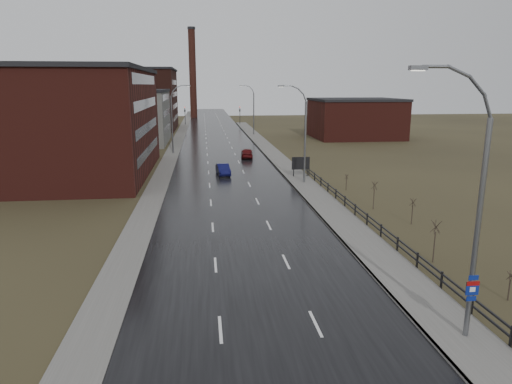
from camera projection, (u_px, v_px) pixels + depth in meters
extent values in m
plane|color=#2D2819|center=(283.00, 380.00, 17.94)|extent=(320.00, 320.00, 0.00)
cube|color=black|center=(221.00, 155.00, 75.96)|extent=(14.00, 300.00, 0.06)
cube|color=#595651|center=(304.00, 185.00, 52.72)|extent=(3.20, 180.00, 0.18)
cube|color=slate|center=(291.00, 185.00, 52.55)|extent=(0.16, 180.00, 0.18)
cube|color=#595651|center=(171.00, 155.00, 75.03)|extent=(2.40, 260.00, 0.12)
cube|color=#471914|center=(59.00, 124.00, 57.63)|extent=(22.00, 28.00, 13.00)
cube|color=black|center=(53.00, 69.00, 56.08)|extent=(22.44, 28.56, 0.50)
cube|color=black|center=(149.00, 150.00, 59.65)|extent=(0.06, 22.40, 1.20)
cube|color=black|center=(148.00, 127.00, 58.97)|extent=(0.06, 22.40, 1.20)
cube|color=black|center=(146.00, 104.00, 58.28)|extent=(0.06, 22.40, 1.20)
cube|color=black|center=(145.00, 79.00, 57.59)|extent=(0.06, 22.40, 1.20)
cube|color=slate|center=(126.00, 118.00, 90.22)|extent=(16.00, 20.00, 10.00)
cube|color=black|center=(124.00, 91.00, 89.02)|extent=(16.32, 20.40, 0.50)
cube|color=black|center=(167.00, 128.00, 91.57)|extent=(0.06, 16.00, 1.20)
cube|color=black|center=(167.00, 112.00, 90.88)|extent=(0.06, 16.00, 1.20)
cube|color=black|center=(166.00, 97.00, 90.19)|extent=(0.06, 16.00, 1.20)
cube|color=#331611|center=(124.00, 100.00, 118.10)|extent=(26.00, 24.00, 15.00)
cube|color=black|center=(122.00, 69.00, 116.33)|extent=(26.52, 24.48, 0.50)
cube|color=black|center=(176.00, 117.00, 120.58)|extent=(0.06, 19.20, 1.20)
cube|color=black|center=(175.00, 106.00, 119.89)|extent=(0.06, 19.20, 1.20)
cube|color=black|center=(175.00, 94.00, 119.21)|extent=(0.06, 19.20, 1.20)
cube|color=black|center=(174.00, 82.00, 118.52)|extent=(0.06, 19.20, 1.20)
cube|color=#471914|center=(355.00, 119.00, 99.71)|extent=(18.00, 16.00, 8.00)
cube|color=black|center=(356.00, 100.00, 98.74)|extent=(18.36, 16.32, 0.50)
cylinder|color=#331611|center=(193.00, 74.00, 158.90)|extent=(2.40, 2.40, 30.00)
cylinder|color=black|center=(191.00, 28.00, 155.41)|extent=(2.70, 2.70, 0.80)
cylinder|color=slate|center=(477.00, 235.00, 19.71)|extent=(0.24, 0.24, 10.00)
cylinder|color=slate|center=(487.00, 107.00, 18.44)|extent=(0.57, 0.14, 1.12)
cylinder|color=slate|center=(477.00, 86.00, 18.19)|extent=(0.91, 0.14, 0.91)
cylinder|color=slate|center=(459.00, 72.00, 17.98)|extent=(1.12, 0.14, 0.57)
cylinder|color=slate|center=(437.00, 67.00, 17.83)|extent=(1.15, 0.14, 0.14)
cube|color=slate|center=(418.00, 68.00, 17.75)|extent=(0.70, 0.28, 0.18)
cube|color=silver|center=(418.00, 70.00, 17.78)|extent=(0.50, 0.20, 0.04)
cube|color=navy|center=(474.00, 278.00, 20.04)|extent=(0.45, 0.04, 0.22)
cube|color=navy|center=(472.00, 288.00, 20.15)|extent=(0.60, 0.04, 0.65)
cube|color=maroon|center=(473.00, 283.00, 20.09)|extent=(0.60, 0.04, 0.20)
cube|color=navy|center=(471.00, 299.00, 20.27)|extent=(0.45, 0.04, 0.22)
cube|color=silver|center=(473.00, 289.00, 20.15)|extent=(0.26, 0.02, 0.22)
cylinder|color=slate|center=(305.00, 143.00, 52.65)|extent=(0.24, 0.24, 9.50)
cylinder|color=slate|center=(305.00, 98.00, 51.45)|extent=(0.51, 0.14, 0.98)
cylinder|color=slate|center=(301.00, 91.00, 51.24)|extent=(0.81, 0.14, 0.81)
cylinder|color=slate|center=(295.00, 87.00, 51.05)|extent=(0.98, 0.14, 0.51)
cylinder|color=slate|center=(287.00, 86.00, 50.91)|extent=(1.01, 0.14, 0.14)
cube|color=slate|center=(281.00, 86.00, 50.85)|extent=(0.70, 0.28, 0.18)
cube|color=silver|center=(281.00, 87.00, 50.87)|extent=(0.50, 0.20, 0.04)
cylinder|color=slate|center=(172.00, 125.00, 75.92)|extent=(0.24, 0.24, 9.50)
cylinder|color=slate|center=(172.00, 94.00, 74.76)|extent=(0.51, 0.14, 0.98)
cylinder|color=slate|center=(175.00, 89.00, 74.65)|extent=(0.81, 0.14, 0.81)
cylinder|color=slate|center=(179.00, 86.00, 74.62)|extent=(0.98, 0.14, 0.51)
cylinder|color=slate|center=(184.00, 85.00, 74.67)|extent=(1.01, 0.14, 0.14)
cube|color=slate|center=(188.00, 86.00, 74.76)|extent=(0.70, 0.28, 0.18)
cube|color=silver|center=(188.00, 86.00, 74.79)|extent=(0.50, 0.20, 0.04)
cylinder|color=slate|center=(254.00, 114.00, 104.87)|extent=(0.24, 0.24, 9.50)
cylinder|color=slate|center=(253.00, 91.00, 103.68)|extent=(0.51, 0.14, 0.98)
cylinder|color=slate|center=(251.00, 88.00, 103.46)|extent=(0.81, 0.14, 0.81)
cylinder|color=slate|center=(248.00, 86.00, 103.27)|extent=(0.98, 0.14, 0.51)
cylinder|color=slate|center=(244.00, 85.00, 103.14)|extent=(1.01, 0.14, 0.14)
cube|color=slate|center=(241.00, 86.00, 103.07)|extent=(0.70, 0.28, 0.18)
cube|color=silver|center=(241.00, 86.00, 103.10)|extent=(0.50, 0.20, 0.04)
cube|color=black|center=(511.00, 337.00, 19.93)|extent=(0.10, 0.10, 1.10)
cube|color=black|center=(472.00, 305.00, 22.83)|extent=(0.10, 0.10, 1.10)
cube|color=black|center=(441.00, 281.00, 25.73)|extent=(0.10, 0.10, 1.10)
cube|color=black|center=(417.00, 261.00, 28.63)|extent=(0.10, 0.10, 1.10)
cube|color=black|center=(397.00, 245.00, 31.53)|extent=(0.10, 0.10, 1.10)
cube|color=black|center=(381.00, 231.00, 34.43)|extent=(0.10, 0.10, 1.10)
cube|color=black|center=(367.00, 220.00, 37.34)|extent=(0.10, 0.10, 1.10)
cube|color=black|center=(355.00, 210.00, 40.24)|extent=(0.10, 0.10, 1.10)
cube|color=black|center=(345.00, 202.00, 43.14)|extent=(0.10, 0.10, 1.10)
cube|color=black|center=(336.00, 194.00, 46.04)|extent=(0.10, 0.10, 1.10)
cube|color=black|center=(328.00, 188.00, 48.94)|extent=(0.10, 0.10, 1.10)
cube|color=black|center=(321.00, 182.00, 51.84)|extent=(0.10, 0.10, 1.10)
cube|color=black|center=(315.00, 177.00, 54.74)|extent=(0.10, 0.10, 1.10)
cube|color=black|center=(309.00, 172.00, 57.64)|extent=(0.10, 0.10, 1.10)
cube|color=black|center=(304.00, 168.00, 60.55)|extent=(0.10, 0.10, 1.10)
cube|color=black|center=(369.00, 217.00, 36.76)|extent=(0.08, 53.00, 0.10)
cube|color=black|center=(369.00, 222.00, 36.85)|extent=(0.08, 53.00, 0.10)
cylinder|color=#382D23|center=(509.00, 290.00, 24.40)|extent=(0.08, 0.08, 1.23)
cylinder|color=#382D23|center=(512.00, 276.00, 24.22)|extent=(0.04, 0.42, 0.49)
cylinder|color=#382D23|center=(511.00, 276.00, 24.27)|extent=(0.40, 0.17, 0.50)
cylinder|color=#382D23|center=(510.00, 276.00, 24.24)|extent=(0.25, 0.36, 0.51)
cylinder|color=#382D23|center=(511.00, 276.00, 24.19)|extent=(0.25, 0.36, 0.51)
cylinder|color=#382D23|center=(512.00, 276.00, 24.18)|extent=(0.40, 0.17, 0.50)
cylinder|color=#382D23|center=(434.00, 247.00, 29.63)|extent=(0.08, 0.08, 2.09)
cylinder|color=#382D23|center=(437.00, 227.00, 29.32)|extent=(0.04, 0.70, 0.82)
cylinder|color=#382D23|center=(436.00, 227.00, 29.37)|extent=(0.66, 0.26, 0.83)
cylinder|color=#382D23|center=(435.00, 227.00, 29.34)|extent=(0.39, 0.59, 0.84)
cylinder|color=#382D23|center=(436.00, 227.00, 29.28)|extent=(0.39, 0.59, 0.84)
cylinder|color=#382D23|center=(437.00, 227.00, 29.27)|extent=(0.66, 0.26, 0.83)
cylinder|color=#382D23|center=(412.00, 215.00, 37.80)|extent=(0.08, 0.08, 1.64)
cylinder|color=#382D23|center=(414.00, 202.00, 37.56)|extent=(0.04, 0.56, 0.65)
cylinder|color=#382D23|center=(413.00, 202.00, 37.61)|extent=(0.53, 0.21, 0.66)
cylinder|color=#382D23|center=(412.00, 202.00, 37.58)|extent=(0.32, 0.47, 0.67)
cylinder|color=#382D23|center=(413.00, 202.00, 37.53)|extent=(0.32, 0.47, 0.67)
cylinder|color=#382D23|center=(413.00, 203.00, 37.52)|extent=(0.53, 0.21, 0.66)
cylinder|color=#382D23|center=(374.00, 199.00, 42.38)|extent=(0.08, 0.08, 1.97)
cylinder|color=#382D23|center=(375.00, 186.00, 42.10)|extent=(0.04, 0.66, 0.78)
cylinder|color=#382D23|center=(375.00, 185.00, 42.14)|extent=(0.63, 0.25, 0.78)
cylinder|color=#382D23|center=(374.00, 185.00, 42.11)|extent=(0.37, 0.56, 0.79)
cylinder|color=#382D23|center=(374.00, 186.00, 42.06)|extent=(0.37, 0.56, 0.79)
cylinder|color=#382D23|center=(375.00, 186.00, 42.05)|extent=(0.63, 0.25, 0.78)
cylinder|color=#382D23|center=(346.00, 184.00, 50.20)|extent=(0.08, 0.08, 1.32)
cylinder|color=#382D23|center=(347.00, 177.00, 50.01)|extent=(0.04, 0.45, 0.53)
cylinder|color=#382D23|center=(347.00, 177.00, 50.05)|extent=(0.43, 0.18, 0.53)
cylinder|color=#382D23|center=(346.00, 177.00, 50.03)|extent=(0.26, 0.38, 0.54)
cylinder|color=#382D23|center=(346.00, 177.00, 49.97)|extent=(0.26, 0.38, 0.54)
cylinder|color=#382D23|center=(347.00, 177.00, 49.96)|extent=(0.43, 0.18, 0.53)
cube|color=black|center=(294.00, 171.00, 56.90)|extent=(0.10, 0.10, 1.80)
cube|color=black|center=(307.00, 170.00, 57.10)|extent=(0.10, 0.10, 1.80)
cube|color=silver|center=(301.00, 163.00, 56.74)|extent=(2.16, 0.08, 1.47)
cube|color=black|center=(301.00, 163.00, 56.69)|extent=(2.26, 0.04, 1.57)
cylinder|color=black|center=(185.00, 116.00, 132.50)|extent=(0.16, 0.16, 5.20)
imported|color=black|center=(185.00, 108.00, 132.01)|extent=(0.58, 2.73, 1.10)
sphere|color=#FF190C|center=(185.00, 107.00, 131.80)|extent=(0.18, 0.18, 0.18)
cylinder|color=black|center=(240.00, 115.00, 134.29)|extent=(0.16, 0.16, 5.20)
imported|color=black|center=(240.00, 108.00, 133.80)|extent=(0.58, 2.73, 1.10)
sphere|color=#FF190C|center=(240.00, 107.00, 133.58)|extent=(0.18, 0.18, 0.18)
imported|color=#0C0D40|center=(223.00, 170.00, 58.53)|extent=(1.88, 4.38, 1.40)
imported|color=#540E0F|center=(247.00, 153.00, 72.39)|extent=(2.23, 4.71, 1.55)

